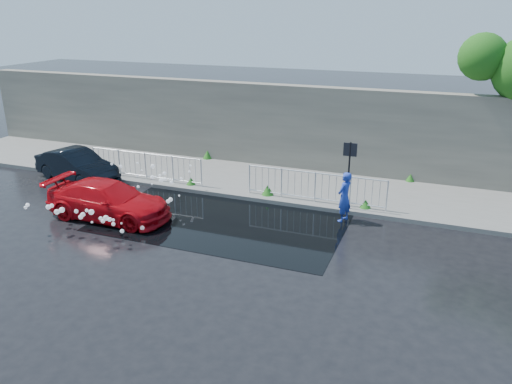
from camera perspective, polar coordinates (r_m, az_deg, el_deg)
ground at (r=16.14m, az=-6.81°, el=-4.20°), size 90.00×90.00×0.00m
pavement at (r=20.34m, az=-0.32°, el=1.40°), size 30.00×4.00×0.15m
curb at (r=18.60m, az=-2.56°, el=-0.44°), size 30.00×0.25×0.16m
retaining_wall at (r=21.84m, az=1.79°, el=7.68°), size 30.00×0.60×3.50m
puddle at (r=16.75m, az=-3.71°, el=-3.14°), size 8.00×5.00×0.01m
sign_post at (r=17.00m, az=10.60°, el=3.08°), size 0.45×0.06×2.50m
railing_left at (r=20.52m, az=-12.51°, el=3.02°), size 5.05×0.05×1.10m
railing_right at (r=17.78m, az=6.77°, el=0.69°), size 5.05×0.05×1.10m
weeds at (r=19.98m, az=-1.53°, el=1.78°), size 12.17×3.93×0.38m
water_spray at (r=17.49m, az=-15.40°, el=-0.53°), size 3.62×5.47×1.03m
red_car at (r=17.34m, az=-16.51°, el=-0.93°), size 4.31×1.76×1.25m
dark_car at (r=21.64m, az=-19.82°, el=2.89°), size 4.05×2.20×1.26m
person at (r=16.56m, az=10.06°, el=-0.56°), size 0.59×0.72×1.69m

